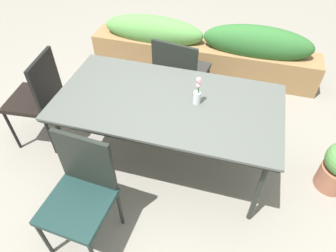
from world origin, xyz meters
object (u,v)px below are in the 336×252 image
(chair_near_left, at_px, (81,190))
(planter_box, at_px, (204,49))
(chair_end_left, at_px, (38,95))
(chair_far_side, at_px, (180,70))
(dining_table, at_px, (168,106))
(flower_vase, at_px, (197,93))

(chair_near_left, xyz_separation_m, planter_box, (0.40, 2.36, -0.19))
(chair_near_left, height_order, chair_end_left, chair_end_left)
(chair_far_side, bearing_deg, dining_table, -74.36)
(flower_vase, bearing_deg, planter_box, 97.70)
(chair_far_side, relative_size, planter_box, 0.32)
(dining_table, height_order, chair_end_left, chair_end_left)
(chair_near_left, distance_m, planter_box, 2.40)
(chair_end_left, height_order, planter_box, chair_end_left)
(planter_box, bearing_deg, chair_end_left, -128.31)
(chair_near_left, bearing_deg, chair_far_side, -96.46)
(chair_far_side, distance_m, flower_vase, 0.89)
(planter_box, bearing_deg, flower_vase, -82.30)
(dining_table, relative_size, planter_box, 0.63)
(dining_table, distance_m, chair_end_left, 1.23)
(chair_end_left, xyz_separation_m, flower_vase, (1.44, 0.03, 0.31))
(dining_table, relative_size, flower_vase, 7.48)
(dining_table, height_order, planter_box, dining_table)
(chair_end_left, bearing_deg, chair_far_side, -60.47)
(dining_table, relative_size, chair_end_left, 1.86)
(dining_table, distance_m, flower_vase, 0.26)
(chair_near_left, xyz_separation_m, flower_vase, (0.61, 0.83, 0.33))
(chair_far_side, xyz_separation_m, planter_box, (0.11, 0.77, -0.18))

